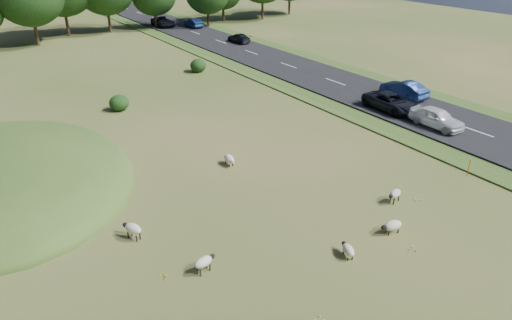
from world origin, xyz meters
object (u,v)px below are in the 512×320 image
(sheep_3, at_px, (133,229))
(car_3, at_px, (193,23))
(car_6, at_px, (437,118))
(car_1, at_px, (391,102))
(car_0, at_px, (239,38))
(sheep_2, at_px, (204,262))
(sheep_5, at_px, (229,159))
(car_5, at_px, (404,89))
(car_4, at_px, (163,22))
(sheep_0, at_px, (392,226))
(sheep_4, at_px, (348,250))
(sheep_1, at_px, (395,194))
(marker_post, at_px, (469,168))

(sheep_3, distance_m, car_3, 58.49)
(car_6, bearing_deg, car_1, 90.00)
(car_0, bearing_deg, car_1, 83.05)
(sheep_2, xyz_separation_m, sheep_5, (6.54, 8.73, -0.12))
(sheep_2, bearing_deg, car_5, 12.21)
(sheep_2, xyz_separation_m, car_4, (23.45, 58.70, 0.44))
(sheep_0, distance_m, car_4, 62.96)
(sheep_2, xyz_separation_m, car_3, (27.25, 55.07, 0.40))
(car_1, distance_m, car_3, 45.55)
(car_4, distance_m, car_6, 53.69)
(car_0, bearing_deg, car_5, 90.00)
(sheep_4, height_order, car_5, car_5)
(car_5, bearing_deg, car_6, 59.38)
(sheep_1, relative_size, sheep_4, 1.02)
(marker_post, height_order, sheep_3, marker_post)
(sheep_2, relative_size, sheep_3, 0.94)
(sheep_5, relative_size, car_1, 0.25)
(sheep_0, xyz_separation_m, car_3, (17.69, 57.78, 0.52))
(sheep_3, xyz_separation_m, car_3, (29.04, 50.77, 0.36))
(sheep_5, bearing_deg, sheep_1, 35.94)
(sheep_2, relative_size, car_5, 0.25)
(marker_post, relative_size, car_4, 0.22)
(marker_post, distance_m, car_6, 7.95)
(sheep_1, distance_m, sheep_4, 6.15)
(marker_post, relative_size, car_5, 0.26)
(sheep_2, xyz_separation_m, car_6, (23.45, 5.01, 0.44))
(sheep_0, bearing_deg, sheep_5, -65.52)
(sheep_0, xyz_separation_m, sheep_2, (-9.55, 2.71, 0.12))
(sheep_2, xyz_separation_m, sheep_3, (-1.79, 4.30, 0.04))
(car_1, relative_size, car_4, 0.94)
(sheep_0, bearing_deg, car_5, -131.62)
(sheep_3, bearing_deg, car_3, -54.72)
(sheep_4, height_order, sheep_5, sheep_5)
(sheep_0, bearing_deg, sheep_2, -6.09)
(sheep_2, height_order, car_6, car_6)
(sheep_0, bearing_deg, sheep_3, -21.96)
(car_4, bearing_deg, sheep_1, -100.86)
(marker_post, xyz_separation_m, car_6, (4.98, 6.18, 0.41))
(car_1, bearing_deg, sheep_4, -143.87)
(sheep_4, bearing_deg, sheep_1, -50.97)
(car_1, bearing_deg, car_5, 24.80)
(car_1, height_order, car_4, car_4)
(sheep_0, xyz_separation_m, car_0, (17.69, 43.54, 0.41))
(car_1, height_order, car_3, car_3)
(sheep_5, distance_m, car_1, 16.94)
(car_1, xyz_separation_m, car_3, (3.80, 45.39, 0.00))
(car_0, bearing_deg, car_4, -77.99)
(sheep_5, height_order, car_0, car_0)
(car_0, distance_m, car_6, 36.02)
(sheep_2, bearing_deg, sheep_5, 42.61)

